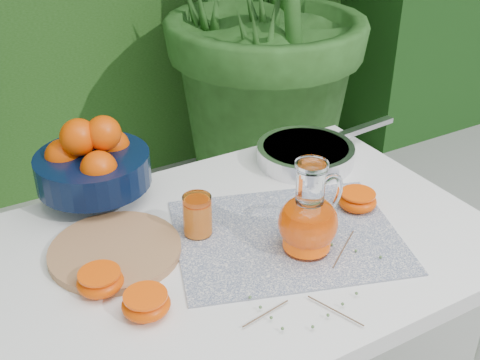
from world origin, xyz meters
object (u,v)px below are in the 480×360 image
fruit_bowl (92,162)px  white_table (245,271)px  cutting_board (115,250)px  juice_pitcher (309,220)px  saute_pan (307,153)px

fruit_bowl → white_table: bearing=-55.8°
white_table → fruit_bowl: 0.41m
white_table → cutting_board: bearing=161.0°
white_table → cutting_board: cutting_board is taller
white_table → juice_pitcher: 0.20m
cutting_board → saute_pan: size_ratio=0.59×
fruit_bowl → juice_pitcher: bearing=-53.0°
saute_pan → cutting_board: bearing=-166.8°
fruit_bowl → saute_pan: size_ratio=0.61×
juice_pitcher → cutting_board: bearing=152.5°
cutting_board → juice_pitcher: size_ratio=1.34×
cutting_board → juice_pitcher: bearing=-27.5°
white_table → fruit_bowl: bearing=124.2°
white_table → fruit_bowl: size_ratio=3.76×
fruit_bowl → saute_pan: bearing=-10.5°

